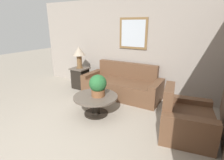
{
  "coord_description": "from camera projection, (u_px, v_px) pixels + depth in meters",
  "views": [
    {
      "loc": [
        1.91,
        -1.51,
        1.92
      ],
      "look_at": [
        -0.11,
        2.03,
        0.61
      ],
      "focal_mm": 28.0,
      "sensor_mm": 36.0,
      "label": 1
    }
  ],
  "objects": [
    {
      "name": "coffee_table",
      "position": [
        96.0,
        101.0,
        3.81
      ],
      "size": [
        0.96,
        0.96,
        0.44
      ],
      "color": "black",
      "rests_on": "ground_plane"
    },
    {
      "name": "side_table",
      "position": [
        80.0,
        78.0,
        5.43
      ],
      "size": [
        0.48,
        0.48,
        0.64
      ],
      "color": "black",
      "rests_on": "ground_plane"
    },
    {
      "name": "table_lamp",
      "position": [
        79.0,
        53.0,
        5.19
      ],
      "size": [
        0.38,
        0.38,
        0.64
      ],
      "color": "brown",
      "rests_on": "side_table"
    },
    {
      "name": "couch_main",
      "position": [
        122.0,
        86.0,
        4.82
      ],
      "size": [
        2.13,
        0.87,
        0.88
      ],
      "color": "brown",
      "rests_on": "ground_plane"
    },
    {
      "name": "wall_back",
      "position": [
        134.0,
        47.0,
        4.88
      ],
      "size": [
        6.58,
        0.09,
        2.6
      ],
      "color": "gray",
      "rests_on": "ground_plane"
    },
    {
      "name": "potted_plant_on_table",
      "position": [
        98.0,
        85.0,
        3.7
      ],
      "size": [
        0.37,
        0.37,
        0.47
      ],
      "color": "brown",
      "rests_on": "coffee_table"
    },
    {
      "name": "ground_plane",
      "position": [
        54.0,
        152.0,
        2.74
      ],
      "size": [
        20.0,
        20.0,
        0.0
      ],
      "primitive_type": "plane",
      "color": "gray"
    },
    {
      "name": "armchair",
      "position": [
        185.0,
        120.0,
        3.12
      ],
      "size": [
        1.0,
        1.12,
        0.88
      ],
      "rotation": [
        0.0,
        0.0,
        1.73
      ],
      "color": "brown",
      "rests_on": "ground_plane"
    }
  ]
}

